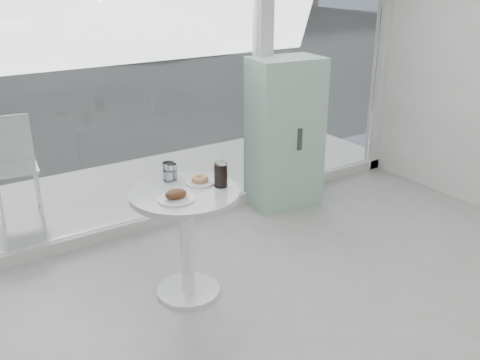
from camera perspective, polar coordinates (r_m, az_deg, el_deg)
storefront at (r=4.47m, az=-6.51°, el=16.34°), size 5.00×0.14×3.00m
main_table at (r=3.57m, az=-5.81°, el=-4.45°), size 0.72×0.72×0.77m
patio_deck at (r=5.56m, az=-10.24°, el=-0.79°), size 5.60×1.60×0.05m
mint_cabinet at (r=4.98m, az=4.76°, el=4.99°), size 0.69×0.50×1.39m
patio_chair at (r=5.12m, az=-23.06°, el=2.00°), size 0.42×0.42×0.87m
car_silver at (r=15.52m, az=-10.79°, el=16.06°), size 4.41×2.47×1.38m
plate_fritter at (r=3.35m, az=-6.79°, el=-1.69°), size 0.23×0.23×0.07m
plate_donut at (r=3.60m, az=-4.28°, el=-0.05°), size 0.20×0.20×0.05m
water_tumbler_a at (r=3.67m, az=-7.27°, el=0.79°), size 0.07×0.07×0.11m
water_tumbler_b at (r=3.65m, az=-7.62°, el=0.79°), size 0.08×0.08×0.13m
cola_glass at (r=3.52m, az=-2.07°, el=0.56°), size 0.09×0.09×0.17m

